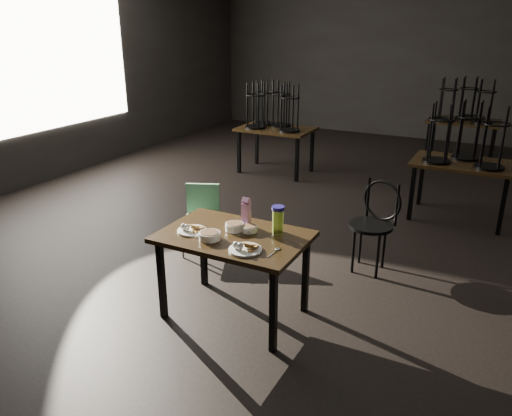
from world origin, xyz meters
The scene contains 15 objects.
room centered at (-0.06, 0.01, 2.33)m, with size 12.00×12.04×3.22m.
main_table centered at (-0.42, -1.85, 0.67)m, with size 1.20×0.80×0.75m.
plate_left centered at (-0.77, -1.96, 0.77)m, with size 0.24×0.24×0.08m.
plate_right centered at (-0.20, -2.08, 0.77)m, with size 0.26×0.26×0.08m.
bowl_near centered at (-0.46, -1.77, 0.78)m, with size 0.15×0.15×0.06m.
bowl_far centered at (-0.34, -1.74, 0.78)m, with size 0.13×0.13×0.05m.
bowl_big centered at (-0.55, -2.02, 0.78)m, with size 0.17×0.17×0.06m.
juice_carton centered at (-0.42, -1.64, 0.87)m, with size 0.06×0.06×0.26m.
water_bottle centered at (-0.12, -1.64, 0.87)m, with size 0.13×0.13×0.23m.
spoon centered at (0.02, -1.96, 0.75)m, with size 0.05×0.19×0.01m.
bentwood_chair centered at (0.40, -0.45, 0.54)m, with size 0.47×0.47×0.92m.
school_chair centered at (-1.33, -0.96, 0.46)m, with size 0.47×0.47×0.77m.
bg_table_left centered at (-2.00, 2.24, 0.80)m, with size 1.20×0.80×1.48m.
bg_table_right centered at (0.99, 1.39, 0.78)m, with size 1.20×0.80×1.48m.
bg_table_far centered at (0.69, 4.34, 0.78)m, with size 1.20×0.80×1.48m.
Camera 1 is at (1.47, -5.10, 2.40)m, focal length 35.00 mm.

